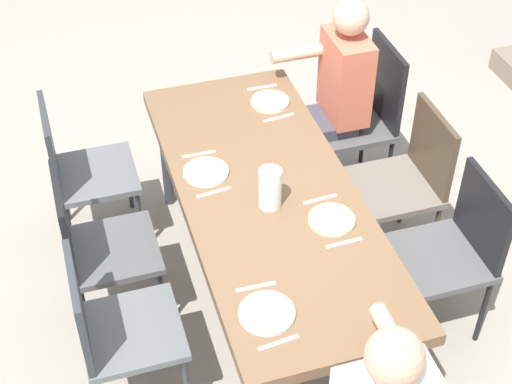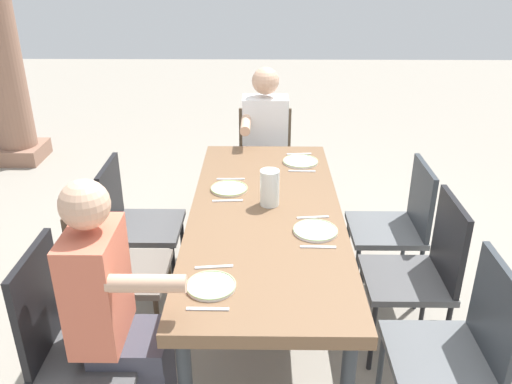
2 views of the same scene
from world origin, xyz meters
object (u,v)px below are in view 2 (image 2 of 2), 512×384
object	(u,v)px
chair_head_east	(265,157)
plate_2	(229,188)
water_pitcher	(270,189)
dining_table	(266,222)
chair_mid_south	(422,268)
plate_3	(300,161)
chair_west_south	(460,344)
chair_west_north	(72,336)
chair_east_north	(133,219)
chair_mid_north	(110,263)
diner_woman_green	(116,312)
diner_man_white	(265,147)
plate_0	(211,286)
chair_east_south	(399,221)
plate_1	(315,230)

from	to	relation	value
chair_head_east	plate_2	size ratio (longest dim) A/B	4.09
water_pitcher	dining_table	bearing A→B (deg)	166.11
chair_mid_south	plate_3	size ratio (longest dim) A/B	3.93
chair_mid_south	chair_west_south	bearing A→B (deg)	179.88
dining_table	chair_west_south	bearing A→B (deg)	-132.34
chair_west_north	chair_head_east	xyz separation A→B (m)	(2.18, -0.83, -0.03)
chair_head_east	chair_east_north	bearing A→B (deg)	141.91
plate_2	water_pitcher	world-z (taller)	water_pitcher
chair_west_south	chair_mid_north	distance (m)	1.76
chair_east_north	chair_head_east	xyz separation A→B (m)	(1.05, -0.83, 0.00)
dining_table	diner_woman_green	distance (m)	0.99
chair_west_north	water_pitcher	bearing A→B (deg)	-45.52
plate_3	chair_west_north	bearing A→B (deg)	143.83
chair_west_north	chair_mid_south	xyz separation A→B (m)	(0.59, -1.67, -0.03)
chair_west_south	diner_man_white	distance (m)	2.16
chair_head_east	water_pitcher	size ratio (longest dim) A/B	4.39
chair_east_north	diner_woman_green	size ratio (longest dim) A/B	0.69
chair_mid_north	diner_man_white	bearing A→B (deg)	-30.59
chair_east_north	plate_0	world-z (taller)	chair_east_north
chair_west_north	chair_mid_south	world-z (taller)	chair_west_north
chair_mid_south	plate_2	xyz separation A→B (m)	(0.43, 1.04, 0.26)
plate_2	plate_3	size ratio (longest dim) A/B	0.94
chair_east_south	plate_3	distance (m)	0.73
water_pitcher	plate_3	bearing A→B (deg)	-18.82
dining_table	chair_mid_south	xyz separation A→B (m)	(-0.16, -0.83, -0.18)
dining_table	plate_2	world-z (taller)	plate_2
chair_mid_north	plate_1	bearing A→B (deg)	-93.30
chair_west_north	plate_2	size ratio (longest dim) A/B	4.44
plate_0	plate_3	size ratio (longest dim) A/B	0.92
chair_west_north	plate_0	world-z (taller)	chair_west_north
chair_east_south	diner_woman_green	world-z (taller)	diner_woman_green
diner_woman_green	plate_3	world-z (taller)	diner_woman_green
chair_east_south	plate_3	bearing A→B (deg)	60.94
dining_table	chair_head_east	xyz separation A→B (m)	(1.42, 0.00, -0.18)
dining_table	chair_west_north	world-z (taller)	chair_west_north
diner_woman_green	plate_2	size ratio (longest dim) A/B	5.90
chair_mid_north	dining_table	bearing A→B (deg)	-78.94
chair_west_south	chair_head_east	world-z (taller)	chair_west_south
chair_mid_north	chair_mid_south	bearing A→B (deg)	-90.00
plate_3	water_pitcher	xyz separation A→B (m)	(-0.62, 0.21, 0.08)
dining_table	plate_1	bearing A→B (deg)	-132.18
chair_east_north	plate_3	world-z (taller)	chair_east_north
chair_mid_north	diner_man_white	world-z (taller)	diner_man_white
plate_3	diner_woman_green	bearing A→B (deg)	149.55
plate_3	chair_mid_south	bearing A→B (deg)	-145.14
plate_1	plate_3	distance (m)	0.92
chair_east_south	plate_3	xyz separation A→B (m)	(0.33, 0.60, 0.26)
plate_1	plate_3	xyz separation A→B (m)	(0.92, 0.02, -0.00)
diner_woman_green	plate_2	xyz separation A→B (m)	(1.03, -0.41, 0.09)
chair_mid_north	chair_east_south	size ratio (longest dim) A/B	1.02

